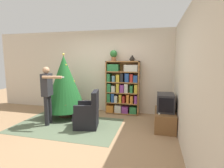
{
  "coord_description": "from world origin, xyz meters",
  "views": [
    {
      "loc": [
        1.56,
        -3.54,
        1.69
      ],
      "look_at": [
        0.44,
        0.83,
        1.05
      ],
      "focal_mm": 28.0,
      "sensor_mm": 36.0,
      "label": 1
    }
  ],
  "objects_px": {
    "armchair": "(88,115)",
    "standing_person": "(47,91)",
    "bookshelf": "(122,89)",
    "potted_plant": "(114,55)",
    "table_lamp": "(132,58)",
    "television": "(165,102)",
    "christmas_tree": "(64,83)"
  },
  "relations": [
    {
      "from": "table_lamp",
      "to": "potted_plant",
      "type": "bearing_deg",
      "value": 180.0
    },
    {
      "from": "armchair",
      "to": "bookshelf",
      "type": "bearing_deg",
      "value": 142.23
    },
    {
      "from": "armchair",
      "to": "standing_person",
      "type": "xyz_separation_m",
      "value": [
        -1.07,
        -0.06,
        0.56
      ]
    },
    {
      "from": "television",
      "to": "standing_person",
      "type": "xyz_separation_m",
      "value": [
        -2.93,
        -0.47,
        0.23
      ]
    },
    {
      "from": "television",
      "to": "armchair",
      "type": "relative_size",
      "value": 0.61
    },
    {
      "from": "bookshelf",
      "to": "table_lamp",
      "type": "xyz_separation_m",
      "value": [
        0.29,
        0.01,
        0.94
      ]
    },
    {
      "from": "armchair",
      "to": "table_lamp",
      "type": "distance_m",
      "value": 2.13
    },
    {
      "from": "standing_person",
      "to": "table_lamp",
      "type": "xyz_separation_m",
      "value": [
        1.98,
        1.37,
        0.85
      ]
    },
    {
      "from": "television",
      "to": "standing_person",
      "type": "distance_m",
      "value": 2.97
    },
    {
      "from": "bookshelf",
      "to": "potted_plant",
      "type": "relative_size",
      "value": 4.98
    },
    {
      "from": "christmas_tree",
      "to": "armchair",
      "type": "height_order",
      "value": "christmas_tree"
    },
    {
      "from": "television",
      "to": "standing_person",
      "type": "relative_size",
      "value": 0.38
    },
    {
      "from": "bookshelf",
      "to": "table_lamp",
      "type": "bearing_deg",
      "value": 1.79
    },
    {
      "from": "television",
      "to": "potted_plant",
      "type": "xyz_separation_m",
      "value": [
        -1.52,
        0.9,
        1.18
      ]
    },
    {
      "from": "bookshelf",
      "to": "armchair",
      "type": "xyz_separation_m",
      "value": [
        -0.62,
        -1.3,
        -0.47
      ]
    },
    {
      "from": "standing_person",
      "to": "table_lamp",
      "type": "bearing_deg",
      "value": 115.58
    },
    {
      "from": "christmas_tree",
      "to": "television",
      "type": "bearing_deg",
      "value": -4.35
    },
    {
      "from": "potted_plant",
      "to": "table_lamp",
      "type": "xyz_separation_m",
      "value": [
        0.57,
        0.0,
        -0.09
      ]
    },
    {
      "from": "armchair",
      "to": "standing_person",
      "type": "height_order",
      "value": "standing_person"
    },
    {
      "from": "standing_person",
      "to": "potted_plant",
      "type": "relative_size",
      "value": 4.58
    },
    {
      "from": "potted_plant",
      "to": "christmas_tree",
      "type": "bearing_deg",
      "value": -152.25
    },
    {
      "from": "potted_plant",
      "to": "armchair",
      "type": "bearing_deg",
      "value": -104.43
    },
    {
      "from": "television",
      "to": "armchair",
      "type": "bearing_deg",
      "value": -167.69
    },
    {
      "from": "christmas_tree",
      "to": "standing_person",
      "type": "height_order",
      "value": "christmas_tree"
    },
    {
      "from": "table_lamp",
      "to": "christmas_tree",
      "type": "bearing_deg",
      "value": -159.88
    },
    {
      "from": "christmas_tree",
      "to": "table_lamp",
      "type": "xyz_separation_m",
      "value": [
        1.88,
        0.69,
        0.73
      ]
    },
    {
      "from": "television",
      "to": "table_lamp",
      "type": "relative_size",
      "value": 2.82
    },
    {
      "from": "bookshelf",
      "to": "christmas_tree",
      "type": "bearing_deg",
      "value": -156.85
    },
    {
      "from": "christmas_tree",
      "to": "potted_plant",
      "type": "distance_m",
      "value": 1.69
    },
    {
      "from": "bookshelf",
      "to": "standing_person",
      "type": "bearing_deg",
      "value": -141.16
    },
    {
      "from": "television",
      "to": "table_lamp",
      "type": "xyz_separation_m",
      "value": [
        -0.95,
        0.9,
        1.09
      ]
    },
    {
      "from": "standing_person",
      "to": "bookshelf",
      "type": "bearing_deg",
      "value": 119.74
    }
  ]
}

